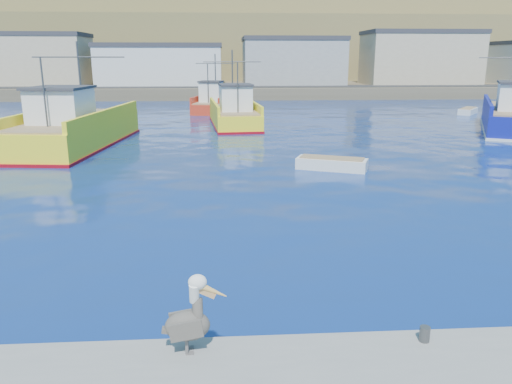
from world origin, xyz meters
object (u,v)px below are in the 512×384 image
Objects in this scene: trawler_yellow_b at (234,114)px; boat_orange at (214,102)px; skiff_far at (468,112)px; skiff_mid at (332,165)px; pelican at (190,319)px; trawler_yellow_a at (75,129)px.

boat_orange is at bearing 99.83° from trawler_yellow_b.
boat_orange is 2.39× the size of skiff_far.
pelican is (-6.33, -17.24, 0.89)m from skiff_mid.
skiff_mid is 2.55× the size of pelican.
trawler_yellow_a reaches higher than skiff_far.
boat_orange is (-1.98, 11.43, 0.03)m from trawler_yellow_b.
skiff_far is at bearing 26.40° from trawler_yellow_a.
trawler_yellow_b reaches higher than boat_orange.
trawler_yellow_a is 9.30× the size of pelican.
skiff_far is at bearing 58.48° from pelican.
boat_orange is 5.74× the size of pelican.
pelican is at bearing -92.64° from trawler_yellow_b.
trawler_yellow_b reaches higher than skiff_mid.
skiff_mid is at bearing -27.01° from trawler_yellow_a.
skiff_mid is at bearing -127.98° from skiff_far.
pelican is at bearing -70.10° from trawler_yellow_a.
trawler_yellow_a reaches higher than boat_orange.
skiff_mid is 18.39m from pelican.
boat_orange is at bearing 103.01° from skiff_mid.
trawler_yellow_a reaches higher than trawler_yellow_b.
pelican is (9.09, -25.10, -0.02)m from trawler_yellow_a.
trawler_yellow_b is 11.60m from boat_orange.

